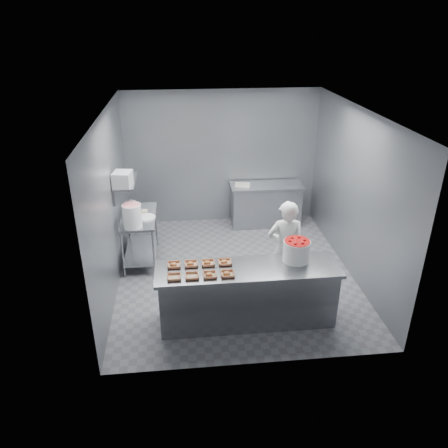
{
  "coord_description": "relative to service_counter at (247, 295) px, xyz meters",
  "views": [
    {
      "loc": [
        -0.89,
        -6.52,
        4.08
      ],
      "look_at": [
        -0.22,
        -0.2,
        1.05
      ],
      "focal_mm": 35.0,
      "sensor_mm": 36.0,
      "label": 1
    }
  ],
  "objects": [
    {
      "name": "floor",
      "position": [
        0.0,
        1.35,
        -0.45
      ],
      "size": [
        4.5,
        4.5,
        0.0
      ],
      "primitive_type": "plane",
      "color": "#4C4C51",
      "rests_on": "ground"
    },
    {
      "name": "ceiling",
      "position": [
        0.0,
        1.35,
        2.35
      ],
      "size": [
        4.5,
        4.5,
        0.0
      ],
      "primitive_type": "plane",
      "rotation": [
        3.14,
        0.0,
        0.0
      ],
      "color": "white",
      "rests_on": "wall_back"
    },
    {
      "name": "wall_back",
      "position": [
        0.0,
        3.6,
        0.95
      ],
      "size": [
        4.0,
        0.04,
        2.8
      ],
      "primitive_type": "cube",
      "color": "slate",
      "rests_on": "ground"
    },
    {
      "name": "wall_left",
      "position": [
        -2.0,
        1.35,
        0.95
      ],
      "size": [
        0.04,
        4.5,
        2.8
      ],
      "primitive_type": "cube",
      "color": "slate",
      "rests_on": "ground"
    },
    {
      "name": "wall_right",
      "position": [
        2.0,
        1.35,
        0.95
      ],
      "size": [
        0.04,
        4.5,
        2.8
      ],
      "primitive_type": "cube",
      "color": "slate",
      "rests_on": "ground"
    },
    {
      "name": "service_counter",
      "position": [
        0.0,
        0.0,
        0.0
      ],
      "size": [
        2.6,
        0.7,
        0.9
      ],
      "color": "slate",
      "rests_on": "ground"
    },
    {
      "name": "prep_table",
      "position": [
        -1.65,
        1.95,
        0.14
      ],
      "size": [
        0.6,
        1.2,
        0.9
      ],
      "color": "slate",
      "rests_on": "ground"
    },
    {
      "name": "back_counter",
      "position": [
        0.9,
        3.25,
        -0.0
      ],
      "size": [
        1.5,
        0.6,
        0.9
      ],
      "color": "slate",
      "rests_on": "ground"
    },
    {
      "name": "wall_shelf",
      "position": [
        -1.82,
        1.95,
        1.1
      ],
      "size": [
        0.35,
        0.9,
        0.03
      ],
      "primitive_type": "cube",
      "color": "slate",
      "rests_on": "wall_left"
    },
    {
      "name": "tray_0",
      "position": [
        -1.03,
        -0.16,
        0.47
      ],
      "size": [
        0.19,
        0.18,
        0.04
      ],
      "color": "tan",
      "rests_on": "service_counter"
    },
    {
      "name": "tray_1",
      "position": [
        -0.79,
        -0.16,
        0.47
      ],
      "size": [
        0.19,
        0.18,
        0.04
      ],
      "color": "tan",
      "rests_on": "service_counter"
    },
    {
      "name": "tray_2",
      "position": [
        -0.55,
        -0.16,
        0.47
      ],
      "size": [
        0.19,
        0.18,
        0.06
      ],
      "color": "tan",
      "rests_on": "service_counter"
    },
    {
      "name": "tray_3",
      "position": [
        -0.31,
        -0.16,
        0.47
      ],
      "size": [
        0.19,
        0.18,
        0.06
      ],
      "color": "tan",
      "rests_on": "service_counter"
    },
    {
      "name": "tray_4",
      "position": [
        -1.03,
        0.16,
        0.47
      ],
      "size": [
        0.19,
        0.18,
        0.06
      ],
      "color": "tan",
      "rests_on": "service_counter"
    },
    {
      "name": "tray_5",
      "position": [
        -0.79,
        0.16,
        0.47
      ],
      "size": [
        0.19,
        0.18,
        0.06
      ],
      "color": "tan",
      "rests_on": "service_counter"
    },
    {
      "name": "tray_6",
      "position": [
        -0.55,
        0.16,
        0.47
      ],
      "size": [
        0.19,
        0.18,
        0.06
      ],
      "color": "tan",
      "rests_on": "service_counter"
    },
    {
      "name": "tray_7",
      "position": [
        -0.31,
        0.16,
        0.47
      ],
      "size": [
        0.19,
        0.18,
        0.06
      ],
      "color": "tan",
      "rests_on": "service_counter"
    },
    {
      "name": "worker",
      "position": [
        0.71,
        0.72,
        0.34
      ],
      "size": [
        0.59,
        0.4,
        1.58
      ],
      "primitive_type": "imported",
      "rotation": [
        0.0,
        0.0,
        3.11
      ],
      "color": "silver",
      "rests_on": "ground"
    },
    {
      "name": "strawberry_tub",
      "position": [
        0.72,
        0.14,
        0.62
      ],
      "size": [
        0.38,
        0.38,
        0.32
      ],
      "color": "white",
      "rests_on": "service_counter"
    },
    {
      "name": "glaze_bucket",
      "position": [
        -1.71,
        1.51,
        0.66
      ],
      "size": [
        0.33,
        0.31,
        0.48
      ],
      "color": "white",
      "rests_on": "prep_table"
    },
    {
      "name": "bucket_lid",
      "position": [
        -1.51,
        1.84,
        0.46
      ],
      "size": [
        0.43,
        0.43,
        0.03
      ],
      "primitive_type": "cylinder",
      "rotation": [
        0.0,
        0.0,
        0.41
      ],
      "color": "white",
      "rests_on": "prep_table"
    },
    {
      "name": "rag",
      "position": [
        -1.58,
        2.12,
        0.46
      ],
      "size": [
        0.15,
        0.13,
        0.02
      ],
      "primitive_type": "cube",
      "rotation": [
        0.0,
        0.0,
        -0.05
      ],
      "color": "#CCB28C",
      "rests_on": "prep_table"
    },
    {
      "name": "appliance",
      "position": [
        -1.82,
        1.68,
        1.23
      ],
      "size": [
        0.33,
        0.36,
        0.24
      ],
      "primitive_type": "cube",
      "rotation": [
        0.0,
        0.0,
        -0.16
      ],
      "color": "gray",
      "rests_on": "wall_shelf"
    },
    {
      "name": "paper_stack",
      "position": [
        0.39,
        3.25,
        0.46
      ],
      "size": [
        0.34,
        0.27,
        0.04
      ],
      "primitive_type": "cube",
      "rotation": [
        0.0,
        0.0,
        -0.19
      ],
      "color": "silver",
      "rests_on": "back_counter"
    }
  ]
}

